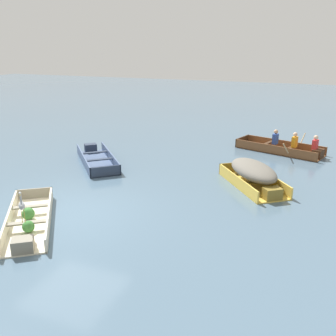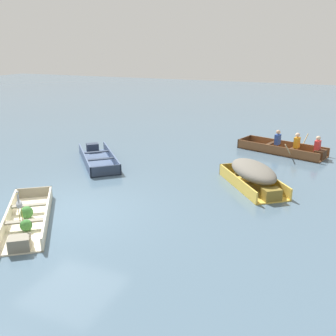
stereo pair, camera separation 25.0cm
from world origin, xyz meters
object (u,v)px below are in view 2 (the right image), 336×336
(skiff_yellow_near_moored, at_px, (253,174))
(skiff_slate_blue_mid_moored, at_px, (98,158))
(dinghy_cream_foreground, at_px, (27,220))
(heron_on_dinghy, at_px, (19,204))
(rowboat_wooden_brown_with_crew, at_px, (287,148))

(skiff_yellow_near_moored, distance_m, skiff_slate_blue_mid_moored, 6.15)
(dinghy_cream_foreground, xyz_separation_m, skiff_slate_blue_mid_moored, (-1.42, 5.31, 0.00))
(dinghy_cream_foreground, height_order, heron_on_dinghy, heron_on_dinghy)
(skiff_yellow_near_moored, height_order, rowboat_wooden_brown_with_crew, rowboat_wooden_brown_with_crew)
(rowboat_wooden_brown_with_crew, bearing_deg, skiff_slate_blue_mid_moored, -147.83)
(skiff_slate_blue_mid_moored, relative_size, heron_on_dinghy, 3.93)
(skiff_yellow_near_moored, bearing_deg, skiff_slate_blue_mid_moored, 176.71)
(dinghy_cream_foreground, distance_m, heron_on_dinghy, 0.91)
(skiff_slate_blue_mid_moored, distance_m, rowboat_wooden_brown_with_crew, 7.87)
(dinghy_cream_foreground, relative_size, skiff_slate_blue_mid_moored, 0.98)
(skiff_slate_blue_mid_moored, bearing_deg, rowboat_wooden_brown_with_crew, 32.17)
(skiff_yellow_near_moored, relative_size, heron_on_dinghy, 3.46)
(rowboat_wooden_brown_with_crew, bearing_deg, heron_on_dinghy, -116.23)
(skiff_slate_blue_mid_moored, height_order, heron_on_dinghy, heron_on_dinghy)
(rowboat_wooden_brown_with_crew, relative_size, heron_on_dinghy, 4.51)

